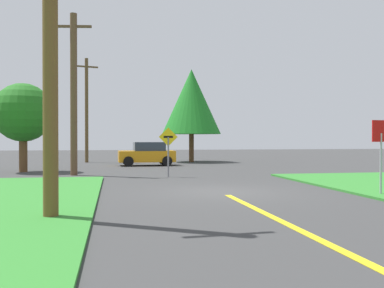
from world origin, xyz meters
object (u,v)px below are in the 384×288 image
car_approaching_junction (147,154)px  pine_tree_center (23,113)px  utility_pole_far (87,109)px  direction_sign (168,146)px  utility_pole_near (50,35)px  utility_pole_mid (74,93)px  stop_sign (381,143)px  oak_tree_left (191,102)px

car_approaching_junction → pine_tree_center: (-7.23, -4.71, 2.47)m
utility_pole_far → direction_sign: bearing=-71.8°
direction_sign → utility_pole_near: bearing=-110.8°
utility_pole_mid → utility_pole_far: utility_pole_far is taller
car_approaching_junction → pine_tree_center: 8.97m
utility_pole_far → direction_sign: size_ratio=3.43×
car_approaching_junction → utility_pole_near: 20.46m
stop_sign → utility_pole_near: (-9.80, -2.33, 2.47)m
stop_sign → utility_pole_mid: size_ratio=0.30×
stop_sign → oak_tree_left: oak_tree_left is taller
utility_pole_near → pine_tree_center: bearing=103.1°
utility_pole_far → direction_sign: (4.66, -14.19, -2.75)m
car_approaching_junction → direction_sign: 9.36m
car_approaching_junction → pine_tree_center: pine_tree_center is taller
car_approaching_junction → oak_tree_left: oak_tree_left is taller
utility_pole_near → utility_pole_far: bearing=91.5°
direction_sign → utility_pole_far: bearing=108.2°
utility_pole_mid → stop_sign: bearing=-44.0°
pine_tree_center → utility_pole_near: bearing=-76.9°
stop_sign → oak_tree_left: bearing=-93.1°
utility_pole_near → direction_sign: (3.99, 10.51, -2.68)m
direction_sign → oak_tree_left: bearing=75.2°
car_approaching_junction → pine_tree_center: bearing=31.1°
oak_tree_left → direction_sign: bearing=-104.8°
direction_sign → oak_tree_left: size_ratio=0.32×
utility_pole_mid → oak_tree_left: (8.12, 11.62, 0.67)m
utility_pole_far → pine_tree_center: 10.04m
stop_sign → utility_pole_far: 24.83m
direction_sign → utility_pole_mid: bearing=158.0°
direction_sign → oak_tree_left: 14.32m
car_approaching_junction → utility_pole_near: (-3.70, -19.84, 3.35)m
utility_pole_mid → direction_sign: utility_pole_mid is taller
utility_pole_mid → oak_tree_left: size_ratio=1.10×
car_approaching_junction → oak_tree_left: 6.93m
utility_pole_far → pine_tree_center: bearing=-106.7°
pine_tree_center → direction_sign: bearing=-31.6°
utility_pole_far → utility_pole_mid: bearing=-89.5°
direction_sign → pine_tree_center: size_ratio=0.48×
stop_sign → direction_sign: bearing=-63.6°
car_approaching_junction → utility_pole_near: size_ratio=0.48×
utility_pole_mid → pine_tree_center: size_ratio=1.65×
stop_sign → car_approaching_junction: (-6.10, 17.51, -0.88)m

